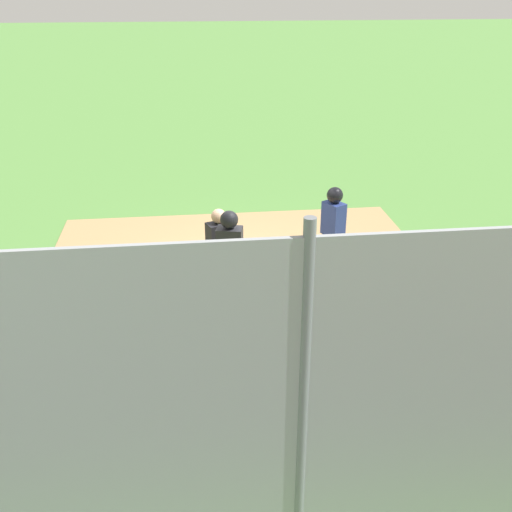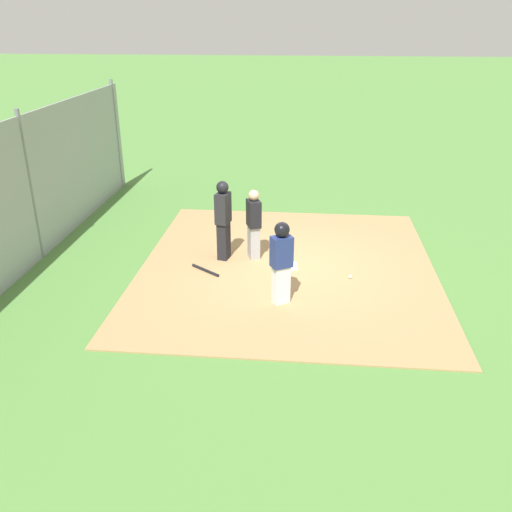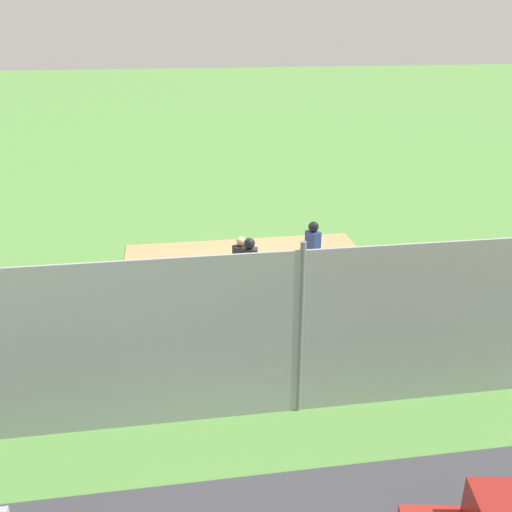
{
  "view_description": "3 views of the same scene",
  "coord_description": "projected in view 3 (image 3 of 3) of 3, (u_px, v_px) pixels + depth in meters",
  "views": [
    {
      "loc": [
        -0.88,
        -9.66,
        4.94
      ],
      "look_at": [
        0.13,
        -1.14,
        0.94
      ],
      "focal_mm": 42.04,
      "sensor_mm": 36.0,
      "label": 1
    },
    {
      "loc": [
        10.94,
        0.38,
        5.1
      ],
      "look_at": [
        0.84,
        -0.61,
        0.62
      ],
      "focal_mm": 38.32,
      "sensor_mm": 36.0,
      "label": 2
    },
    {
      "loc": [
        -2.1,
        -14.16,
        6.76
      ],
      "look_at": [
        -0.02,
        -0.68,
        1.03
      ],
      "focal_mm": 40.28,
      "sensor_mm": 36.0,
      "label": 3
    }
  ],
  "objects": [
    {
      "name": "catcher",
      "position": [
        241.0,
        265.0,
        14.71
      ],
      "size": [
        0.45,
        0.38,
        1.6
      ],
      "rotation": [
        0.0,
        0.0,
        1.94
      ],
      "color": "#9E9EA3",
      "rests_on": "dirt_infield"
    },
    {
      "name": "backstop_fence",
      "position": [
        300.0,
        334.0,
        10.06
      ],
      "size": [
        12.0,
        0.1,
        3.35
      ],
      "color": "#93999E",
      "rests_on": "ground_plane"
    },
    {
      "name": "baseball_bat",
      "position": [
        281.0,
        308.0,
        14.26
      ],
      "size": [
        0.54,
        0.68,
        0.06
      ],
      "primitive_type": "cylinder",
      "rotation": [
        0.0,
        1.57,
        0.92
      ],
      "color": "black",
      "rests_on": "dirt_infield"
    },
    {
      "name": "ground_plane",
      "position": [
        253.0,
        281.0,
        15.82
      ],
      "size": [
        140.0,
        140.0,
        0.0
      ],
      "primitive_type": "plane",
      "color": "#51843D"
    },
    {
      "name": "runner",
      "position": [
        313.0,
        246.0,
        15.63
      ],
      "size": [
        0.41,
        0.46,
        1.64
      ],
      "rotation": [
        0.0,
        0.0,
        3.65
      ],
      "color": "silver",
      "rests_on": "dirt_infield"
    },
    {
      "name": "dirt_infield",
      "position": [
        253.0,
        281.0,
        15.81
      ],
      "size": [
        7.2,
        6.4,
        0.03
      ],
      "primitive_type": "cube",
      "color": "#A88456",
      "rests_on": "ground_plane"
    },
    {
      "name": "umpire",
      "position": [
        250.0,
        270.0,
        14.07
      ],
      "size": [
        0.43,
        0.34,
        1.81
      ],
      "rotation": [
        0.0,
        0.0,
        1.34
      ],
      "color": "black",
      "rests_on": "dirt_infield"
    },
    {
      "name": "baseball",
      "position": [
        262.0,
        259.0,
        17.09
      ],
      "size": [
        0.07,
        0.07,
        0.07
      ],
      "primitive_type": "sphere",
      "color": "white",
      "rests_on": "dirt_infield"
    },
    {
      "name": "home_plate",
      "position": [
        253.0,
        280.0,
        15.8
      ],
      "size": [
        0.49,
        0.49,
        0.02
      ],
      "primitive_type": "cube",
      "rotation": [
        0.0,
        0.0,
        0.12
      ],
      "color": "white",
      "rests_on": "dirt_infield"
    }
  ]
}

